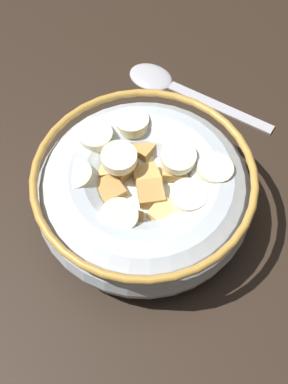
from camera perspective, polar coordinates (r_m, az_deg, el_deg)
ground_plane at (r=42.39cm, az=-0.00°, el=-2.80°), size 94.86×94.86×2.00cm
cereal_bowl at (r=38.87cm, az=-0.02°, el=0.09°), size 16.75×16.75×6.17cm
spoon at (r=49.59cm, az=2.66°, el=12.26°), size 15.12×5.24×0.80cm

